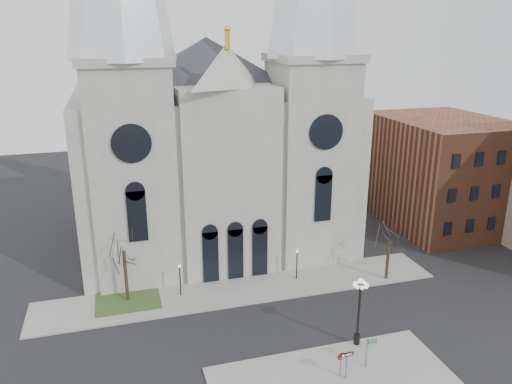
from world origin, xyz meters
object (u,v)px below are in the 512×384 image
object	(u,v)px
stop_sign	(341,358)
one_way_sign	(347,360)
street_name_sign	(368,350)
globe_lamp	(359,303)

from	to	relation	value
stop_sign	one_way_sign	distance (m)	0.44
stop_sign	street_name_sign	bearing A→B (deg)	29.12
globe_lamp	street_name_sign	distance (m)	3.71
stop_sign	one_way_sign	size ratio (longest dim) A/B	0.91
street_name_sign	globe_lamp	bearing A→B (deg)	83.73
stop_sign	globe_lamp	distance (m)	5.04
globe_lamp	one_way_sign	xyz separation A→B (m)	(-2.77, -3.65, -2.19)
globe_lamp	street_name_sign	bearing A→B (deg)	-102.12
globe_lamp	street_name_sign	size ratio (longest dim) A/B	2.45
stop_sign	one_way_sign	xyz separation A→B (m)	(0.30, -0.32, 0.02)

